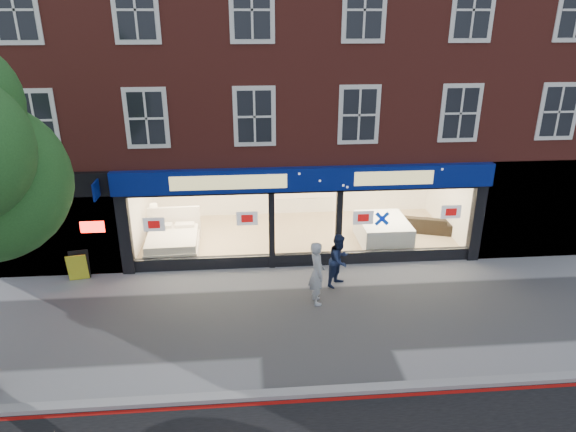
{
  "coord_description": "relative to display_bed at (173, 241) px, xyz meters",
  "views": [
    {
      "loc": [
        -1.79,
        -11.53,
        7.56
      ],
      "look_at": [
        -0.59,
        2.5,
        1.93
      ],
      "focal_mm": 32.0,
      "sensor_mm": 36.0,
      "label": 1
    }
  ],
  "objects": [
    {
      "name": "pedestrian_grey",
      "position": [
        4.35,
        -3.54,
        0.48
      ],
      "size": [
        0.51,
        0.71,
        1.83
      ],
      "primitive_type": "imported",
      "rotation": [
        0.0,
        0.0,
        1.68
      ],
      "color": "#A3A6AA",
      "rests_on": "ground"
    },
    {
      "name": "sofa",
      "position": [
        8.89,
        0.91,
        -0.04
      ],
      "size": [
        2.19,
        1.38,
        0.6
      ],
      "primitive_type": "imported",
      "rotation": [
        0.0,
        0.0,
        2.83
      ],
      "color": "black",
      "rests_on": "showroom_floor"
    },
    {
      "name": "mattress_stack",
      "position": [
        7.15,
        0.05,
        0.07
      ],
      "size": [
        1.64,
        2.08,
        0.82
      ],
      "rotation": [
        0.0,
        0.0,
        0.0
      ],
      "color": "silver",
      "rests_on": "showroom_floor"
    },
    {
      "name": "pedestrian_blue",
      "position": [
        5.15,
        -2.61,
        0.37
      ],
      "size": [
        0.98,
        0.99,
        1.61
      ],
      "primitive_type": "imported",
      "rotation": [
        0.0,
        0.0,
        0.84
      ],
      "color": "#182243",
      "rests_on": "ground"
    },
    {
      "name": "a_board",
      "position": [
        -2.61,
        -1.63,
        0.01
      ],
      "size": [
        0.64,
        0.47,
        0.89
      ],
      "primitive_type": "cube",
      "rotation": [
        0.0,
        0.0,
        0.18
      ],
      "color": "gold",
      "rests_on": "ground"
    },
    {
      "name": "kerb_line",
      "position": [
        4.29,
        -7.43,
        -0.43
      ],
      "size": [
        60.0,
        0.1,
        0.01
      ],
      "primitive_type": "cube",
      "color": "#8C0A07",
      "rests_on": "ground"
    },
    {
      "name": "building",
      "position": [
        4.28,
        2.6,
        6.24
      ],
      "size": [
        19.0,
        8.26,
        10.3
      ],
      "color": "maroon",
      "rests_on": "ground"
    },
    {
      "name": "showroom_floor",
      "position": [
        4.29,
        0.92,
        -0.38
      ],
      "size": [
        11.0,
        4.5,
        0.1
      ],
      "primitive_type": "cube",
      "color": "tan",
      "rests_on": "ground"
    },
    {
      "name": "bedside_table",
      "position": [
        -0.81,
        1.51,
        -0.06
      ],
      "size": [
        0.51,
        0.51,
        0.55
      ],
      "primitive_type": "cube",
      "rotation": [
        0.0,
        0.0,
        -0.13
      ],
      "color": "brown",
      "rests_on": "showroom_floor"
    },
    {
      "name": "display_bed",
      "position": [
        0.0,
        0.0,
        0.0
      ],
      "size": [
        1.81,
        2.17,
        1.19
      ],
      "rotation": [
        0.0,
        0.0,
        0.03
      ],
      "color": "white",
      "rests_on": "showroom_floor"
    },
    {
      "name": "ground",
      "position": [
        4.29,
        -4.33,
        -0.43
      ],
      "size": [
        120.0,
        120.0,
        0.0
      ],
      "primitive_type": "plane",
      "color": "gray",
      "rests_on": "ground"
    },
    {
      "name": "kerb_stone",
      "position": [
        4.29,
        -7.23,
        -0.37
      ],
      "size": [
        60.0,
        0.25,
        0.12
      ],
      "primitive_type": "cube",
      "color": "gray",
      "rests_on": "ground"
    }
  ]
}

